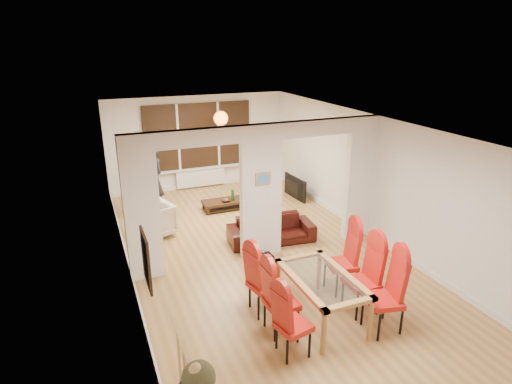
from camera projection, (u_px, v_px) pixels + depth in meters
floor at (261, 254)px, 8.47m from camera, size 5.00×9.00×0.01m
room_walls at (261, 193)px, 8.04m from camera, size 5.00×9.00×2.60m
divider_wall at (261, 193)px, 8.04m from camera, size 5.00×0.18×2.60m
bay_window_blinds at (198, 136)px, 11.84m from camera, size 3.00×0.08×1.80m
radiator at (201, 177)px, 12.20m from camera, size 1.40×0.08×0.50m
pendant_light at (221, 118)px, 10.73m from camera, size 0.36×0.36×0.36m
stair_newel at (186, 374)px, 4.70m from camera, size 0.40×1.20×1.10m
wall_poster at (146, 260)px, 4.96m from camera, size 0.04×0.52×0.67m
pillar_photo at (263, 179)px, 7.85m from camera, size 0.30×0.03×0.25m
dining_table at (321, 298)px, 6.42m from camera, size 0.86×1.52×0.71m
dining_chair_la at (293, 321)px, 5.64m from camera, size 0.49×0.49×1.02m
dining_chair_lb at (282, 298)px, 6.07m from camera, size 0.45×0.45×1.10m
dining_chair_lc at (265, 280)px, 6.53m from camera, size 0.52×0.52×1.10m
dining_chair_ra at (384, 295)px, 6.08m from camera, size 0.57×0.57×1.18m
dining_chair_rb at (362, 278)px, 6.52m from camera, size 0.49×0.49×1.17m
dining_chair_rc at (342, 260)px, 7.08m from camera, size 0.54×0.54×1.15m
sofa at (271, 230)px, 8.94m from camera, size 1.85×0.88×0.52m
armchair at (153, 220)px, 9.17m from camera, size 0.98×0.99×0.73m
person at (154, 180)px, 10.14m from camera, size 0.75×0.63×1.74m
television at (292, 188)px, 11.37m from camera, size 1.03×0.21×0.59m
coffee_table at (224, 205)px, 10.67m from camera, size 1.14×0.76×0.24m
bottle at (233, 195)px, 10.57m from camera, size 0.08×0.08×0.30m
bowl at (226, 200)px, 10.55m from camera, size 0.22×0.22×0.05m
shoes at (266, 257)px, 8.26m from camera, size 0.23×0.25×0.10m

